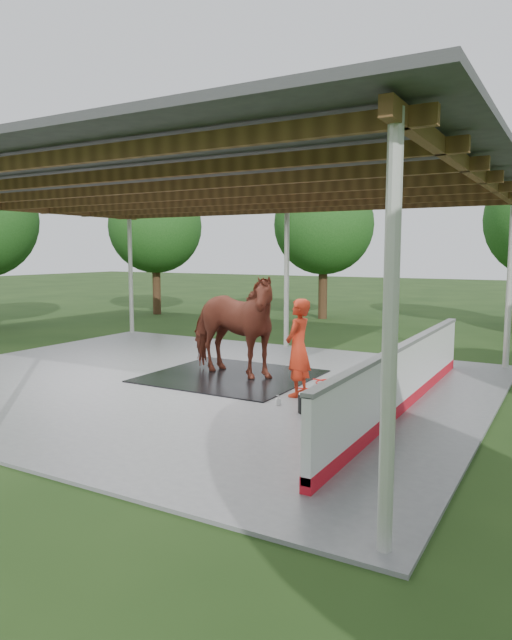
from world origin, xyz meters
The scene contains 12 objects.
ground centered at (0.00, 0.00, 0.00)m, with size 100.00×100.00×0.00m, color #1E3814.
concrete_slab centered at (0.00, 0.00, 0.03)m, with size 12.00×10.00×0.05m, color slate.
pavilion_structure centered at (0.00, 0.00, 3.97)m, with size 12.60×10.60×4.05m.
dasher_board centered at (4.60, 0.00, 0.59)m, with size 0.16×8.00×1.15m.
tree_belt centered at (0.30, 0.90, 3.79)m, with size 28.00×28.00×5.80m.
rubber_mat centered at (0.67, 0.70, 0.06)m, with size 3.33×3.12×0.02m, color black.
horse centered at (0.67, 0.70, 1.16)m, with size 1.17×2.58×2.18m, color maroon.
handler centered at (2.64, -0.08, 0.96)m, with size 0.66×0.44×1.82m, color #AC2612.
wash_bucket centered at (3.28, -1.01, 0.22)m, with size 0.35×0.35×0.33m.
soap_bottle_a centered at (3.62, -0.84, 0.20)m, with size 0.11×0.11×0.30m, color silver.
soap_bottle_b centered at (2.62, -0.84, 0.14)m, with size 0.08×0.08×0.18m, color #338CD8.
hose_coil centered at (2.81, 0.76, 0.06)m, with size 2.36×1.54×0.02m.
Camera 1 is at (7.10, -9.49, 2.72)m, focal length 32.00 mm.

